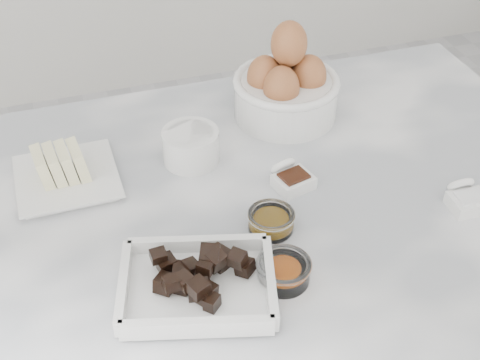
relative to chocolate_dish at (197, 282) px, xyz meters
name	(u,v)px	position (x,y,z in m)	size (l,w,h in m)	color
marble_slab	(234,224)	(0.09, 0.14, -0.04)	(1.20, 0.80, 0.04)	white
chocolate_dish	(197,282)	(0.00, 0.00, 0.00)	(0.24, 0.21, 0.05)	white
butter_plate	(64,171)	(-0.14, 0.30, 0.00)	(0.16, 0.16, 0.07)	white
sugar_ramekin	(191,145)	(0.07, 0.29, 0.01)	(0.10, 0.10, 0.06)	white
egg_bowl	(286,87)	(0.27, 0.38, 0.04)	(0.20, 0.20, 0.19)	white
honey_bowl	(271,221)	(0.14, 0.09, -0.01)	(0.07, 0.07, 0.03)	white
zest_bowl	(283,270)	(0.12, -0.01, 0.00)	(0.08, 0.08, 0.03)	white
vanilla_spoon	(291,177)	(0.20, 0.18, -0.01)	(0.07, 0.08, 0.05)	white
salt_spoon	(467,198)	(0.45, 0.05, -0.01)	(0.06, 0.07, 0.04)	white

